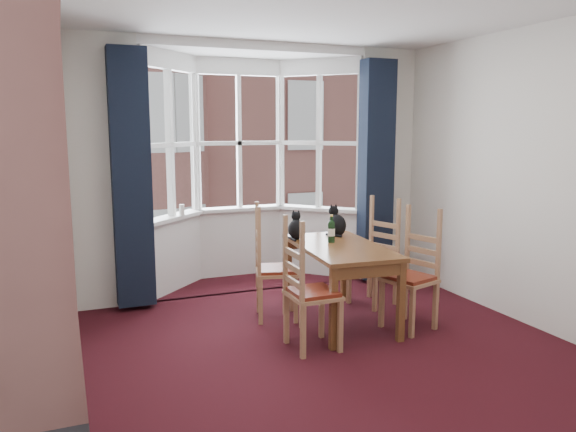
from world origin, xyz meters
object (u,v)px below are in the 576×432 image
chair_left_near (303,296)px  cat_right (337,223)px  chair_left_far (267,271)px  cat_left (296,228)px  dining_table (340,255)px  chair_right_far (378,259)px  chair_right_near (416,278)px  candle_tall (182,210)px  wine_bottle (331,230)px

chair_left_near → cat_right: size_ratio=2.81×
chair_left_far → cat_left: bearing=13.7°
dining_table → chair_right_far: size_ratio=1.55×
chair_left_near → chair_right_near: size_ratio=1.00×
dining_table → chair_right_far: bearing=30.3°
chair_left_near → candle_tall: bearing=104.6°
chair_right_near → dining_table: bearing=147.6°
chair_left_near → wine_bottle: bearing=48.3°
dining_table → chair_left_far: (-0.61, 0.36, -0.19)m
chair_right_far → candle_tall: (-1.84, 1.29, 0.46)m
chair_left_near → candle_tall: 2.30m
chair_left_far → chair_right_near: 1.42m
chair_right_far → cat_right: bearing=170.4°
chair_right_near → cat_right: 1.03m
chair_left_far → wine_bottle: 0.75m
chair_left_near → chair_left_far: (-0.01, 0.87, 0.00)m
wine_bottle → chair_right_far: bearing=19.2°
candle_tall → chair_left_near: bearing=-75.4°
wine_bottle → candle_tall: wine_bottle is taller
dining_table → cat_left: bearing=121.5°
chair_left_far → cat_right: (0.81, 0.11, 0.41)m
chair_right_near → candle_tall: bearing=130.8°
chair_left_near → chair_left_far: size_ratio=1.00×
chair_left_near → chair_right_near: bearing=5.8°
chair_left_near → chair_right_near: same height
cat_right → wine_bottle: cat_right is taller
chair_left_far → cat_right: 0.92m
chair_right_far → cat_left: 1.02m
cat_left → dining_table: bearing=-58.5°
dining_table → wine_bottle: (-0.02, 0.15, 0.22)m
chair_right_near → chair_right_far: (0.06, 0.77, 0.00)m
chair_right_near → wine_bottle: bearing=139.3°
chair_right_near → chair_right_far: size_ratio=1.00×
chair_right_far → candle_tall: bearing=144.9°
cat_left → chair_left_near: bearing=-109.2°
chair_right_near → candle_tall: 2.76m
dining_table → cat_right: bearing=66.5°
chair_right_near → chair_right_far: 0.77m
chair_right_near → cat_left: bearing=136.6°
cat_left → cat_right: cat_right is taller
chair_left_near → chair_right_far: size_ratio=1.00×
chair_right_far → candle_tall: candle_tall is taller
cat_left → chair_right_near: bearing=-43.4°
dining_table → chair_right_near: (0.60, -0.38, -0.19)m
dining_table → chair_right_near: bearing=-32.4°
chair_right_near → chair_right_far: bearing=85.5°
cat_left → cat_right: (0.47, 0.02, 0.01)m
chair_left_far → cat_left: (0.34, 0.08, 0.40)m
cat_left → candle_tall: size_ratio=2.31×
chair_left_near → chair_right_far: bearing=35.2°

